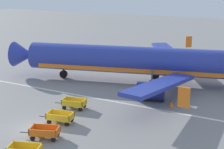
% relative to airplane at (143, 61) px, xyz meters
% --- Properties ---
extents(ground_plane, '(220.00, 220.00, 0.00)m').
position_rel_airplane_xyz_m(ground_plane, '(-3.35, -18.58, -3.05)').
color(ground_plane, gray).
extents(apron_stripe, '(120.00, 0.36, 0.01)m').
position_rel_airplane_xyz_m(apron_stripe, '(-3.35, -8.44, -3.05)').
color(apron_stripe, silver).
rests_on(apron_stripe, ground).
extents(airplane, '(37.19, 30.13, 11.34)m').
position_rel_airplane_xyz_m(airplane, '(0.00, 0.00, 0.00)').
color(airplane, '#28389E').
rests_on(airplane, ground).
extents(baggage_cart_third_in_row, '(3.59, 2.16, 1.07)m').
position_rel_airplane_xyz_m(baggage_cart_third_in_row, '(-1.12, -19.70, -2.45)').
color(baggage_cart_third_in_row, orange).
rests_on(baggage_cart_third_in_row, ground).
extents(baggage_cart_fourth_in_row, '(3.63, 1.86, 1.07)m').
position_rel_airplane_xyz_m(baggage_cart_fourth_in_row, '(-1.95, -16.29, -2.45)').
color(baggage_cart_fourth_in_row, gold).
rests_on(baggage_cart_fourth_in_row, ground).
extents(baggage_cart_far_end, '(3.63, 1.86, 1.07)m').
position_rel_airplane_xyz_m(baggage_cart_far_end, '(-2.94, -12.40, -2.45)').
color(baggage_cart_far_end, gold).
rests_on(baggage_cart_far_end, ground).
extents(traffic_cone_near_plane, '(0.52, 0.52, 0.68)m').
position_rel_airplane_xyz_m(traffic_cone_near_plane, '(6.31, -6.92, -2.71)').
color(traffic_cone_near_plane, orange).
rests_on(traffic_cone_near_plane, ground).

